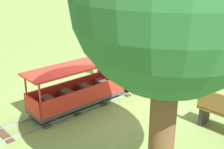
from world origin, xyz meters
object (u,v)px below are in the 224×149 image
Objects in this scene: passenger_car at (78,90)px; locomotive at (138,69)px; oak_tree_far at (171,1)px; conductor_person at (101,46)px.

locomotive is at bearing 90.00° from passenger_car.
passenger_car is at bearing 167.38° from oak_tree_far.
passenger_car is at bearing -90.00° from locomotive.
conductor_person is (-1.12, -0.35, 0.47)m from locomotive.
conductor_person is 0.42× the size of oak_tree_far.
locomotive is 0.89× the size of conductor_person.
conductor_person is at bearing -162.80° from locomotive.
oak_tree_far is at bearing -29.38° from conductor_person.
passenger_car is 1.45× the size of conductor_person.
passenger_car is 2.02m from conductor_person.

